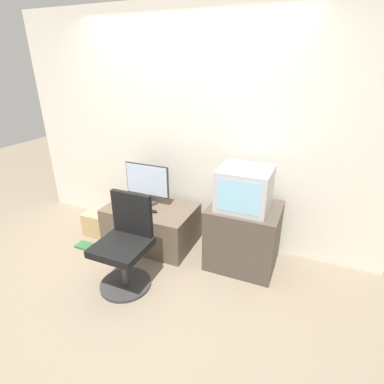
{
  "coord_description": "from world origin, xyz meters",
  "views": [
    {
      "loc": [
        1.37,
        -1.76,
        2.02
      ],
      "look_at": [
        0.2,
        0.97,
        0.72
      ],
      "focal_mm": 28.0,
      "sensor_mm": 36.0,
      "label": 1
    }
  ],
  "objects_px": {
    "mouse": "(154,211)",
    "office_chair": "(126,247)",
    "main_monitor": "(147,183)",
    "cardboard_box_lower": "(95,225)",
    "book": "(84,245)",
    "keyboard": "(138,209)",
    "crt_tv": "(245,188)"
  },
  "relations": [
    {
      "from": "main_monitor",
      "to": "mouse",
      "type": "relative_size",
      "value": 8.24
    },
    {
      "from": "keyboard",
      "to": "office_chair",
      "type": "xyz_separation_m",
      "value": [
        0.26,
        -0.62,
        -0.07
      ]
    },
    {
      "from": "office_chair",
      "to": "cardboard_box_lower",
      "type": "bearing_deg",
      "value": 146.79
    },
    {
      "from": "mouse",
      "to": "cardboard_box_lower",
      "type": "height_order",
      "value": "mouse"
    },
    {
      "from": "book",
      "to": "cardboard_box_lower",
      "type": "bearing_deg",
      "value": 97.33
    },
    {
      "from": "main_monitor",
      "to": "crt_tv",
      "type": "relative_size",
      "value": 1.12
    },
    {
      "from": "crt_tv",
      "to": "keyboard",
      "type": "bearing_deg",
      "value": -174.74
    },
    {
      "from": "crt_tv",
      "to": "main_monitor",
      "type": "bearing_deg",
      "value": 175.31
    },
    {
      "from": "main_monitor",
      "to": "office_chair",
      "type": "relative_size",
      "value": 0.61
    },
    {
      "from": "main_monitor",
      "to": "keyboard",
      "type": "bearing_deg",
      "value": -95.88
    },
    {
      "from": "keyboard",
      "to": "book",
      "type": "height_order",
      "value": "keyboard"
    },
    {
      "from": "crt_tv",
      "to": "book",
      "type": "bearing_deg",
      "value": -166.91
    },
    {
      "from": "main_monitor",
      "to": "mouse",
      "type": "xyz_separation_m",
      "value": [
        0.2,
        -0.21,
        -0.23
      ]
    },
    {
      "from": "mouse",
      "to": "office_chair",
      "type": "relative_size",
      "value": 0.07
    },
    {
      "from": "keyboard",
      "to": "office_chair",
      "type": "relative_size",
      "value": 0.31
    },
    {
      "from": "crt_tv",
      "to": "mouse",
      "type": "bearing_deg",
      "value": -173.48
    },
    {
      "from": "keyboard",
      "to": "crt_tv",
      "type": "distance_m",
      "value": 1.26
    },
    {
      "from": "cardboard_box_lower",
      "to": "book",
      "type": "bearing_deg",
      "value": -82.67
    },
    {
      "from": "keyboard",
      "to": "book",
      "type": "distance_m",
      "value": 0.81
    },
    {
      "from": "book",
      "to": "main_monitor",
      "type": "bearing_deg",
      "value": 39.69
    },
    {
      "from": "cardboard_box_lower",
      "to": "mouse",
      "type": "bearing_deg",
      "value": 2.67
    },
    {
      "from": "cardboard_box_lower",
      "to": "book",
      "type": "distance_m",
      "value": 0.3
    },
    {
      "from": "mouse",
      "to": "crt_tv",
      "type": "bearing_deg",
      "value": 6.52
    },
    {
      "from": "office_chair",
      "to": "book",
      "type": "relative_size",
      "value": 5.07
    },
    {
      "from": "crt_tv",
      "to": "cardboard_box_lower",
      "type": "xyz_separation_m",
      "value": [
        -1.82,
        -0.15,
        -0.74
      ]
    },
    {
      "from": "main_monitor",
      "to": "office_chair",
      "type": "height_order",
      "value": "main_monitor"
    },
    {
      "from": "keyboard",
      "to": "crt_tv",
      "type": "height_order",
      "value": "crt_tv"
    },
    {
      "from": "mouse",
      "to": "office_chair",
      "type": "height_order",
      "value": "office_chair"
    },
    {
      "from": "mouse",
      "to": "book",
      "type": "xyz_separation_m",
      "value": [
        -0.81,
        -0.3,
        -0.48
      ]
    },
    {
      "from": "keyboard",
      "to": "cardboard_box_lower",
      "type": "height_order",
      "value": "keyboard"
    },
    {
      "from": "mouse",
      "to": "cardboard_box_lower",
      "type": "relative_size",
      "value": 0.23
    },
    {
      "from": "mouse",
      "to": "main_monitor",
      "type": "bearing_deg",
      "value": 133.93
    }
  ]
}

